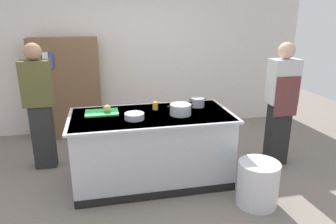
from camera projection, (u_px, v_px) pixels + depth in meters
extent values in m
plane|color=slate|center=(153.00, 180.00, 4.06)|extent=(10.00, 10.00, 0.00)
cube|color=silver|center=(132.00, 47.00, 5.56)|extent=(6.40, 0.12, 3.00)
cube|color=#B7BABF|center=(152.00, 148.00, 3.93)|extent=(1.90, 0.90, 0.90)
cube|color=#B7BABF|center=(151.00, 115.00, 3.79)|extent=(1.98, 0.98, 0.03)
cube|color=black|center=(159.00, 195.00, 3.62)|extent=(1.90, 0.01, 0.10)
cube|color=green|center=(102.00, 113.00, 3.82)|extent=(0.40, 0.28, 0.02)
sphere|color=tan|center=(107.00, 108.00, 3.80)|extent=(0.09, 0.09, 0.09)
cylinder|color=#B7BABF|center=(181.00, 109.00, 3.76)|extent=(0.26, 0.26, 0.13)
cube|color=black|center=(169.00, 107.00, 3.71)|extent=(0.04, 0.02, 0.01)
cube|color=black|center=(192.00, 105.00, 3.77)|extent=(0.04, 0.02, 0.01)
cylinder|color=#99999E|center=(198.00, 102.00, 4.08)|extent=(0.17, 0.17, 0.12)
cube|color=black|center=(190.00, 100.00, 4.05)|extent=(0.04, 0.02, 0.01)
cube|color=black|center=(205.00, 99.00, 4.09)|extent=(0.04, 0.02, 0.01)
cylinder|color=#B7BABF|center=(134.00, 116.00, 3.61)|extent=(0.23, 0.23, 0.07)
cylinder|color=yellow|center=(155.00, 106.00, 3.96)|extent=(0.07, 0.07, 0.10)
cylinder|color=silver|center=(258.00, 184.00, 3.48)|extent=(0.46, 0.46, 0.51)
cube|color=#242424|center=(277.00, 134.00, 4.40)|extent=(0.28, 0.20, 0.90)
cube|color=silver|center=(283.00, 82.00, 4.17)|extent=(0.38, 0.24, 0.60)
sphere|color=#D3AA8C|center=(287.00, 51.00, 4.04)|extent=(0.22, 0.22, 0.22)
cube|color=brown|center=(287.00, 97.00, 4.11)|extent=(0.34, 0.02, 0.54)
cube|color=#292929|center=(44.00, 136.00, 4.30)|extent=(0.28, 0.20, 0.90)
cube|color=brown|center=(37.00, 83.00, 4.07)|extent=(0.38, 0.24, 0.60)
sphere|color=#A87A5B|center=(32.00, 52.00, 3.94)|extent=(0.22, 0.22, 0.22)
cube|color=brown|center=(67.00, 89.00, 5.25)|extent=(1.10, 0.28, 1.70)
cube|color=teal|center=(33.00, 58.00, 4.84)|extent=(0.06, 0.03, 0.33)
cube|color=green|center=(39.00, 60.00, 4.87)|extent=(0.07, 0.03, 0.26)
cube|color=white|center=(46.00, 60.00, 4.89)|extent=(0.09, 0.03, 0.25)
cube|color=#3351B7|center=(51.00, 61.00, 4.91)|extent=(0.06, 0.03, 0.23)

